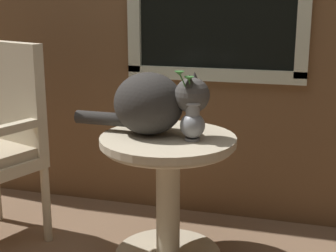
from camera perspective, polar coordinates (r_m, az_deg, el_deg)
wicker_side_table at (r=2.34m, az=-0.00°, el=-5.99°), size 0.63×0.63×0.62m
cat at (r=2.28m, az=-1.79°, el=2.65°), size 0.66×0.30×0.30m
pewter_vase_with_ivy at (r=2.20m, az=2.80°, el=0.58°), size 0.13×0.11×0.31m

